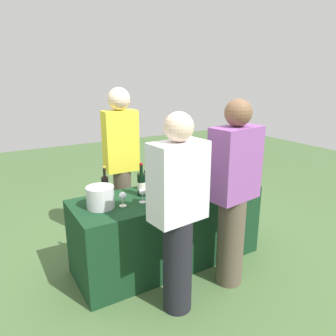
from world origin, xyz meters
TOP-DOWN VIEW (x-y plane):
  - ground_plane at (0.00, 0.00)m, footprint 12.00×12.00m
  - tasting_table at (0.00, 0.00)m, footprint 1.82×0.66m
  - wine_bottle_0 at (-0.57, 0.15)m, footprint 0.06×0.06m
  - wine_bottle_1 at (-0.24, 0.07)m, footprint 0.08×0.08m
  - wine_bottle_2 at (-0.14, 0.15)m, footprint 0.07×0.07m
  - wine_bottle_3 at (0.03, 0.16)m, footprint 0.08×0.08m
  - wine_bottle_4 at (0.18, 0.09)m, footprint 0.07×0.07m
  - wine_bottle_5 at (0.33, 0.08)m, footprint 0.07×0.07m
  - wine_bottle_6 at (0.51, 0.10)m, footprint 0.08×0.08m
  - wine_bottle_7 at (0.62, 0.08)m, footprint 0.08×0.08m
  - wine_glass_0 at (-0.49, -0.07)m, footprint 0.07×0.07m
  - wine_glass_1 at (-0.31, -0.08)m, footprint 0.06×0.06m
  - wine_glass_2 at (-0.04, -0.05)m, footprint 0.06×0.06m
  - ice_bucket at (-0.67, 0.00)m, footprint 0.23×0.23m
  - server_pouring at (-0.22, 0.58)m, footprint 0.35×0.23m
  - guest_0 at (-0.29, -0.63)m, footprint 0.44×0.27m
  - guest_1 at (0.30, -0.57)m, footprint 0.45×0.29m

SIDE VIEW (x-z plane):
  - ground_plane at x=0.00m, z-range 0.00..0.00m
  - tasting_table at x=0.00m, z-range 0.00..0.73m
  - wine_glass_2 at x=-0.04m, z-range 0.75..0.88m
  - wine_glass_0 at x=-0.49m, z-range 0.75..0.88m
  - wine_glass_1 at x=-0.31m, z-range 0.76..0.88m
  - ice_bucket at x=-0.67m, z-range 0.73..0.92m
  - wine_bottle_2 at x=-0.14m, z-range 0.69..0.99m
  - wine_bottle_0 at x=-0.57m, z-range 0.68..1.00m
  - wine_bottle_1 at x=-0.24m, z-range 0.69..1.00m
  - wine_bottle_4 at x=0.18m, z-range 0.69..1.00m
  - wine_bottle_7 at x=0.62m, z-range 0.69..1.00m
  - wine_bottle_6 at x=0.51m, z-range 0.68..1.01m
  - wine_bottle_5 at x=0.33m, z-range 0.69..1.00m
  - guest_0 at x=-0.29m, z-range 0.06..1.64m
  - wine_bottle_3 at x=0.03m, z-range 0.68..1.02m
  - guest_1 at x=0.30m, z-range 0.06..1.70m
  - server_pouring at x=-0.22m, z-range 0.10..1.80m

